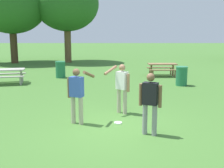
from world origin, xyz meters
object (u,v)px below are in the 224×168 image
object	(u,v)px
person_catcher	(77,92)
tree_far_right	(67,4)
frisbee	(119,123)
trash_can_beside_table	(182,76)
picnic_table_far	(163,67)
person_bystander	(122,85)
tree_broad_center	(12,4)
person_thrower	(151,100)
picnic_table_near	(8,73)
trash_can_further_along	(61,69)

from	to	relation	value
person_catcher	tree_far_right	bearing A→B (deg)	99.45
person_catcher	frisbee	bearing A→B (deg)	1.79
trash_can_beside_table	frisbee	bearing A→B (deg)	-118.82
picnic_table_far	tree_far_right	distance (m)	11.50
person_catcher	person_bystander	size ratio (longest dim) A/B	1.00
picnic_table_far	tree_broad_center	world-z (taller)	tree_broad_center
person_catcher	picnic_table_far	distance (m)	10.03
person_thrower	person_bystander	size ratio (longest dim) A/B	1.00
person_thrower	person_bystander	distance (m)	2.11
trash_can_beside_table	tree_broad_center	bearing A→B (deg)	138.69
picnic_table_near	tree_far_right	size ratio (longest dim) A/B	0.27
tree_broad_center	picnic_table_near	bearing A→B (deg)	-73.28
picnic_table_far	frisbee	bearing A→B (deg)	-107.50
picnic_table_near	picnic_table_far	size ratio (longest dim) A/B	1.14
trash_can_beside_table	person_catcher	bearing A→B (deg)	-126.69
person_bystander	trash_can_beside_table	world-z (taller)	person_bystander
frisbee	trash_can_further_along	world-z (taller)	trash_can_further_along
frisbee	tree_far_right	world-z (taller)	tree_far_right
picnic_table_far	tree_broad_center	bearing A→B (deg)	147.37
person_thrower	picnic_table_far	world-z (taller)	person_thrower
picnic_table_near	tree_far_right	distance (m)	11.61
picnic_table_far	tree_far_right	world-z (taller)	tree_far_right
person_thrower	frisbee	world-z (taller)	person_thrower
tree_far_right	trash_can_beside_table	bearing A→B (deg)	-56.53
person_catcher	frisbee	distance (m)	1.53
person_thrower	person_catcher	xyz separation A→B (m)	(-2.00, 0.93, 0.02)
person_thrower	tree_far_right	xyz separation A→B (m)	(-4.87, 18.12, 4.05)
trash_can_beside_table	tree_far_right	world-z (taller)	tree_far_right
tree_broad_center	person_bystander	bearing A→B (deg)	-60.54
person_catcher	person_thrower	bearing A→B (deg)	-24.89
trash_can_beside_table	trash_can_further_along	distance (m)	6.97
trash_can_further_along	tree_far_right	distance (m)	9.80
trash_can_further_along	trash_can_beside_table	bearing A→B (deg)	-20.91
person_catcher	person_bystander	bearing A→B (deg)	38.59
frisbee	trash_can_beside_table	xyz separation A→B (m)	(3.31, 6.01, 0.47)
picnic_table_near	tree_broad_center	world-z (taller)	tree_broad_center
tree_far_right	trash_can_further_along	bearing A→B (deg)	-84.36
trash_can_further_along	tree_far_right	size ratio (longest dim) A/B	0.13
trash_can_beside_table	trash_can_further_along	world-z (taller)	same
tree_far_right	picnic_table_far	bearing A→B (deg)	-49.19
person_catcher	tree_far_right	world-z (taller)	tree_far_right
person_bystander	trash_can_beside_table	bearing A→B (deg)	57.54
frisbee	person_bystander	bearing A→B (deg)	82.37
person_bystander	frisbee	distance (m)	1.41
picnic_table_far	trash_can_beside_table	distance (m)	3.14
person_thrower	picnic_table_near	size ratio (longest dim) A/B	0.83
picnic_table_far	trash_can_further_along	size ratio (longest dim) A/B	1.80
tree_broad_center	tree_far_right	xyz separation A→B (m)	(4.51, 0.70, 0.03)
person_bystander	person_thrower	bearing A→B (deg)	-71.54
frisbee	picnic_table_far	distance (m)	9.58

